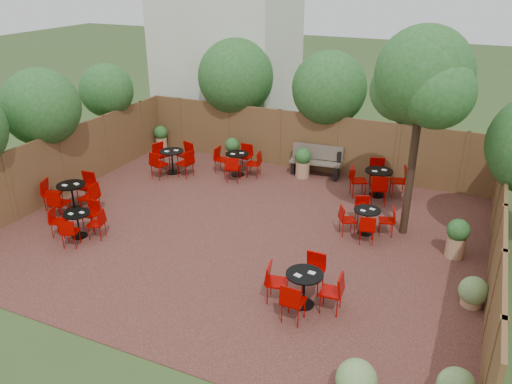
% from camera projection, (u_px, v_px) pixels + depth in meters
% --- Properties ---
extents(ground, '(80.00, 80.00, 0.00)m').
position_uv_depth(ground, '(243.00, 232.00, 13.48)').
color(ground, '#354F23').
rests_on(ground, ground).
extents(courtyard_paving, '(12.00, 10.00, 0.02)m').
position_uv_depth(courtyard_paving, '(243.00, 232.00, 13.48)').
color(courtyard_paving, '#3E1C19').
rests_on(courtyard_paving, ground).
extents(fence_back, '(12.00, 0.08, 2.00)m').
position_uv_depth(fence_back, '(307.00, 142.00, 17.23)').
color(fence_back, brown).
rests_on(fence_back, ground).
extents(fence_left, '(0.08, 10.00, 2.00)m').
position_uv_depth(fence_left, '(63.00, 164.00, 15.34)').
color(fence_left, brown).
rests_on(fence_left, ground).
extents(fence_right, '(0.08, 10.00, 2.00)m').
position_uv_depth(fence_right, '(497.00, 247.00, 10.81)').
color(fence_right, brown).
rests_on(fence_right, ground).
extents(neighbour_building, '(5.00, 4.00, 8.00)m').
position_uv_depth(neighbour_building, '(227.00, 33.00, 20.20)').
color(neighbour_building, beige).
rests_on(neighbour_building, ground).
extents(overhang_foliage, '(15.65, 10.69, 2.71)m').
position_uv_depth(overhang_foliage, '(247.00, 100.00, 15.43)').
color(overhang_foliage, '#1E521A').
rests_on(overhang_foliage, ground).
extents(courtyard_tree, '(2.52, 2.42, 5.28)m').
position_uv_depth(courtyard_tree, '(422.00, 82.00, 11.83)').
color(courtyard_tree, black).
rests_on(courtyard_tree, courtyard_paving).
extents(park_bench_left, '(1.69, 0.70, 1.01)m').
position_uv_depth(park_bench_left, '(317.00, 160.00, 16.92)').
color(park_bench_left, brown).
rests_on(park_bench_left, courtyard_paving).
extents(park_bench_right, '(1.67, 0.72, 1.00)m').
position_uv_depth(park_bench_right, '(315.00, 160.00, 16.94)').
color(park_bench_right, brown).
rests_on(park_bench_right, courtyard_paving).
extents(bistro_tables, '(9.51, 7.77, 0.94)m').
position_uv_depth(bistro_tables, '(230.00, 194.00, 14.58)').
color(bistro_tables, black).
rests_on(bistro_tables, courtyard_paving).
extents(planters, '(11.37, 4.12, 1.00)m').
position_uv_depth(planters, '(277.00, 167.00, 16.36)').
color(planters, '#A77853').
rests_on(planters, courtyard_paving).
extents(low_shrubs, '(2.20, 4.09, 0.73)m').
position_uv_depth(low_shrubs, '(425.00, 354.00, 8.77)').
color(low_shrubs, '#A77853').
rests_on(low_shrubs, courtyard_paving).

